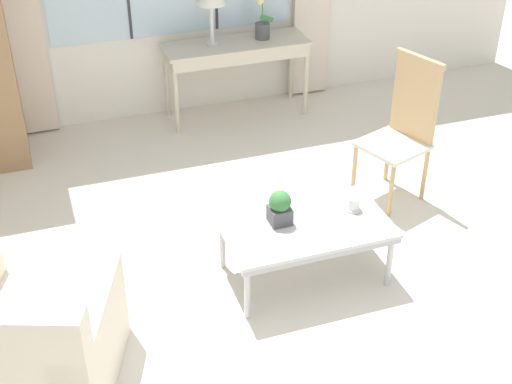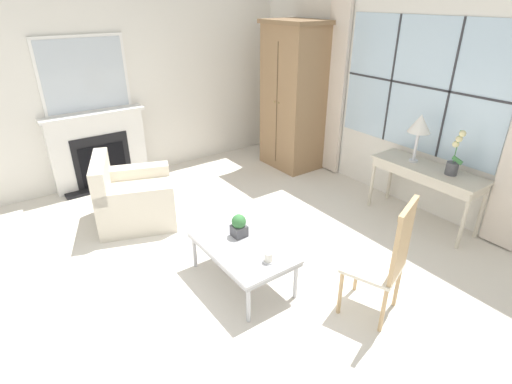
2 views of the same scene
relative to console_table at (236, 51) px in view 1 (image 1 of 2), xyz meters
name	(u,v)px [view 1 (image 1 of 2)]	position (x,y,z in m)	size (l,w,h in m)	color
ground_plane	(292,304)	(-0.49, -2.71, -0.64)	(14.00, 14.00, 0.00)	silver
console_table	(236,51)	(0.00, 0.00, 0.00)	(1.33, 0.46, 0.72)	beige
potted_orchid	(262,19)	(0.26, 0.02, 0.27)	(0.17, 0.13, 0.52)	#4C4C51
armchair_upholstered	(29,349)	(-2.09, -2.88, -0.35)	(1.13, 1.13, 0.85)	beige
side_chair_wooden	(404,123)	(0.77, -1.74, -0.02)	(0.56, 0.56, 1.12)	beige
coffee_table	(306,229)	(-0.31, -2.46, -0.26)	(1.07, 0.63, 0.42)	#BCBCC1
potted_plant_small	(280,207)	(-0.47, -2.39, -0.10)	(0.14, 0.14, 0.23)	#4C4C51
pillar_candle	(354,205)	(0.04, -2.42, -0.17)	(0.11, 0.11, 0.11)	silver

